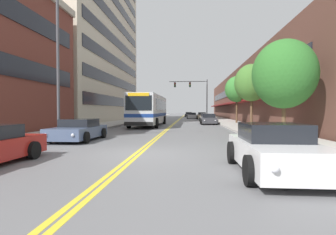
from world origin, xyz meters
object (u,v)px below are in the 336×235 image
object	(u,v)px
car_navy_parked_left_near	(150,117)
car_beige_parked_right_end	(202,116)
car_dark_grey_parked_right_mid	(209,119)
street_tree_right_mid	(252,83)
city_bus	(150,109)
street_tree_right_far	(237,89)
street_lamp_left_near	(64,48)
car_charcoal_moving_second	(189,115)
car_slate_blue_parked_left_mid	(79,130)
street_tree_right_near	(284,74)
car_white_parked_right_foreground	(274,150)
traffic_signal_mast	(195,91)
car_silver_moving_lead	(192,116)
car_champagne_parked_right_far	(206,118)
fire_hydrant	(248,127)

from	to	relation	value
car_navy_parked_left_near	car_beige_parked_right_end	world-z (taller)	car_navy_parked_left_near
car_dark_grey_parked_right_mid	street_tree_right_mid	world-z (taller)	street_tree_right_mid
city_bus	street_tree_right_far	distance (m)	11.49
car_dark_grey_parked_right_mid	street_lamp_left_near	size ratio (longest dim) A/B	0.48
street_tree_right_mid	car_charcoal_moving_second	bearing A→B (deg)	97.39
car_slate_blue_parked_left_mid	street_lamp_left_near	size ratio (longest dim) A/B	0.51
car_navy_parked_left_near	car_charcoal_moving_second	bearing A→B (deg)	78.10
car_beige_parked_right_end	car_charcoal_moving_second	distance (m)	17.52
car_dark_grey_parked_right_mid	street_tree_right_far	world-z (taller)	street_tree_right_far
car_navy_parked_left_near	street_tree_right_near	size ratio (longest dim) A/B	0.84
street_tree_right_near	car_white_parked_right_foreground	bearing A→B (deg)	-110.73
car_dark_grey_parked_right_mid	traffic_signal_mast	size ratio (longest dim) A/B	0.56
car_silver_moving_lead	street_lamp_left_near	world-z (taller)	street_lamp_left_near
car_champagne_parked_right_far	car_dark_grey_parked_right_mid	bearing A→B (deg)	-91.00
car_white_parked_right_foreground	street_lamp_left_near	size ratio (longest dim) A/B	0.49
car_dark_grey_parked_right_mid	street_tree_right_near	xyz separation A→B (m)	(2.83, -17.71, 3.07)
city_bus	traffic_signal_mast	world-z (taller)	traffic_signal_mast
car_slate_blue_parked_left_mid	street_tree_right_near	world-z (taller)	street_tree_right_near
street_lamp_left_near	city_bus	bearing A→B (deg)	80.39
fire_hydrant	car_dark_grey_parked_right_mid	bearing A→B (deg)	96.45
car_champagne_parked_right_far	street_tree_right_mid	world-z (taller)	street_tree_right_mid
car_charcoal_moving_second	street_tree_right_near	xyz separation A→B (m)	(5.43, -54.31, 3.07)
car_silver_moving_lead	car_white_parked_right_foreground	bearing A→B (deg)	-87.86
city_bus	street_tree_right_far	bearing A→B (deg)	23.51
car_slate_blue_parked_left_mid	car_white_parked_right_foreground	distance (m)	11.14
city_bus	car_slate_blue_parked_left_mid	distance (m)	14.60
car_beige_parked_right_end	street_lamp_left_near	size ratio (longest dim) A/B	0.55
street_tree_right_far	traffic_signal_mast	bearing A→B (deg)	107.05
car_champagne_parked_right_far	car_charcoal_moving_second	distance (m)	30.02
city_bus	car_charcoal_moving_second	bearing A→B (deg)	84.11
car_beige_parked_right_end	street_tree_right_mid	world-z (taller)	street_tree_right_mid
car_dark_grey_parked_right_mid	fire_hydrant	size ratio (longest dim) A/B	5.52
car_silver_moving_lead	street_tree_right_far	bearing A→B (deg)	-76.65
car_slate_blue_parked_left_mid	car_white_parked_right_foreground	world-z (taller)	car_white_parked_right_foreground
car_slate_blue_parked_left_mid	car_charcoal_moving_second	world-z (taller)	car_charcoal_moving_second
traffic_signal_mast	car_slate_blue_parked_left_mid	bearing A→B (deg)	-101.58
car_navy_parked_left_near	car_white_parked_right_foreground	world-z (taller)	car_navy_parked_left_near
car_beige_parked_right_end	street_tree_right_mid	distance (m)	28.06
car_dark_grey_parked_right_mid	car_champagne_parked_right_far	world-z (taller)	car_dark_grey_parked_right_mid
car_white_parked_right_foreground	fire_hydrant	bearing A→B (deg)	81.37
car_charcoal_moving_second	street_tree_right_far	size ratio (longest dim) A/B	0.77
traffic_signal_mast	street_tree_right_far	size ratio (longest dim) A/B	1.29
car_navy_parked_left_near	car_beige_parked_right_end	xyz separation A→B (m)	(8.63, 11.08, -0.04)
car_dark_grey_parked_right_mid	street_tree_right_far	bearing A→B (deg)	12.15
city_bus	street_tree_right_mid	xyz separation A→B (m)	(9.99, -4.64, 2.32)
city_bus	car_charcoal_moving_second	distance (m)	40.55
street_lamp_left_near	traffic_signal_mast	bearing A→B (deg)	77.49
car_beige_parked_right_end	car_white_parked_right_foreground	bearing A→B (deg)	-90.09
car_silver_moving_lead	street_tree_right_far	world-z (taller)	street_tree_right_far
city_bus	car_slate_blue_parked_left_mid	world-z (taller)	city_bus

